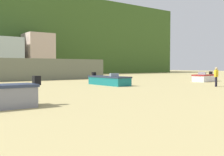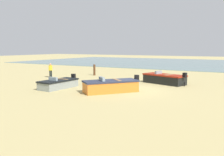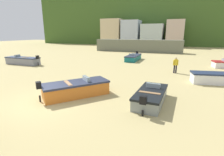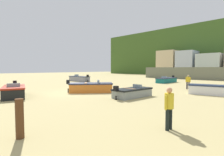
% 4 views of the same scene
% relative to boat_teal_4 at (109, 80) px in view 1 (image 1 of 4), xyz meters
% --- Properties ---
extents(harbor_pier, '(18.62, 2.40, 2.61)m').
position_rel_boat_teal_4_xyz_m(harbor_pier, '(-2.25, 12.37, 0.89)').
color(harbor_pier, '#696D59').
rests_on(harbor_pier, ground).
extents(townhouse_centre_right, '(6.27, 5.85, 6.60)m').
position_rel_boat_teal_4_xyz_m(townhouse_centre_right, '(-1.75, 29.29, 2.88)').
color(townhouse_centre_right, '#B6C5C3').
rests_on(townhouse_centre_right, ground).
extents(townhouse_far_right, '(4.73, 5.00, 7.66)m').
position_rel_boat_teal_4_xyz_m(townhouse_far_right, '(4.73, 28.87, 3.41)').
color(townhouse_far_right, '#C9AE9C').
rests_on(townhouse_far_right, ground).
extents(boat_teal_4, '(1.57, 4.93, 1.12)m').
position_rel_boat_teal_4_xyz_m(boat_teal_4, '(0.00, 0.00, 0.00)').
color(boat_teal_4, '#146A6E').
rests_on(boat_teal_4, ground).
extents(boat_white_6, '(3.71, 2.07, 1.10)m').
position_rel_boat_teal_4_xyz_m(boat_white_6, '(11.84, -1.60, -0.00)').
color(boat_white_6, white).
rests_on(boat_white_6, ground).
extents(beach_walker_distant, '(0.52, 0.44, 1.62)m').
position_rel_boat_teal_4_xyz_m(beach_walker_distant, '(6.10, -6.79, 0.54)').
color(beach_walker_distant, black).
rests_on(beach_walker_distant, ground).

